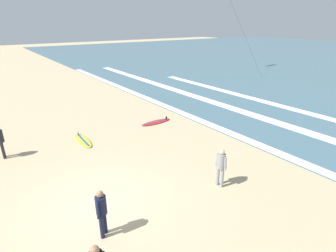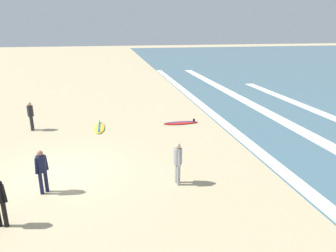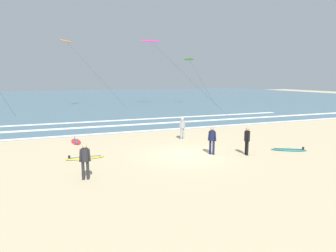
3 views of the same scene
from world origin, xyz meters
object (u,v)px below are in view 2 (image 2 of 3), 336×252
Objects in this scene: surfboard_foreground_flat at (181,123)px; surfboard_near_water at (99,128)px; surfer_right_near at (178,160)px; surfer_left_near at (42,168)px; surfer_left_far at (31,114)px.

surfboard_foreground_flat and surfboard_near_water have the same top height.
surfer_right_near is at bearing 21.92° from surfboard_near_water.
surfer_left_near is 0.76× the size of surfboard_near_water.
surfer_right_near is 0.76× the size of surfboard_foreground_flat.
surfer_left_far is 10.09m from surfer_right_near.
surfboard_foreground_flat is (0.39, 8.42, -0.91)m from surfer_left_far.
surfer_right_near reaches higher than surfboard_foreground_flat.
surfer_left_near is at bearing -14.42° from surfboard_near_water.
surfboard_foreground_flat is 4.76m from surfboard_near_water.
surfer_left_near is 4.72m from surfer_right_near.
surfer_left_near is 9.64m from surfboard_foreground_flat.
surfboard_near_water is (-6.99, 1.80, -0.91)m from surfer_left_near.
surfboard_near_water is at bearing -158.08° from surfer_right_near.
surfer_right_near is (7.65, 6.58, 0.00)m from surfer_left_far.
surfer_left_far is 0.76× the size of surfboard_foreground_flat.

